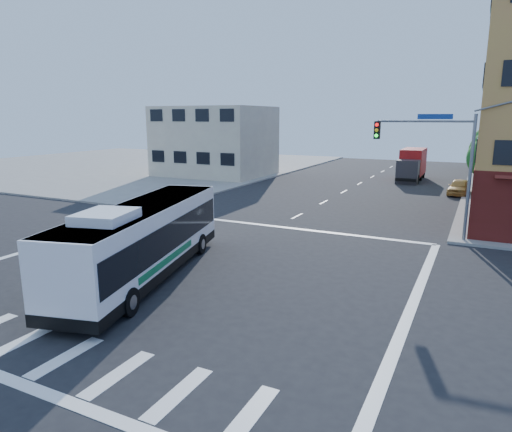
% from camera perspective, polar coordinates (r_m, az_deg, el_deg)
% --- Properties ---
extents(ground, '(120.00, 120.00, 0.00)m').
position_cam_1_polar(ground, '(21.04, -7.93, -6.80)').
color(ground, black).
rests_on(ground, ground).
extents(sidewalk_nw, '(50.00, 50.00, 0.15)m').
position_cam_1_polar(sidewalk_nw, '(69.49, -15.69, 6.26)').
color(sidewalk_nw, gray).
rests_on(sidewalk_nw, ground).
extents(building_west, '(12.06, 10.06, 8.00)m').
position_cam_1_polar(building_west, '(54.39, -5.13, 9.26)').
color(building_west, beige).
rests_on(building_west, ground).
extents(signal_mast_ne, '(7.91, 1.13, 8.07)m').
position_cam_1_polar(signal_mast_ne, '(27.13, 21.76, 7.50)').
color(signal_mast_ne, slate).
rests_on(signal_mast_ne, ground).
extents(street_tree_a, '(3.60, 3.60, 5.53)m').
position_cam_1_polar(street_tree_a, '(44.40, 27.25, 6.75)').
color(street_tree_a, '#3B2515').
rests_on(street_tree_a, ground).
extents(street_tree_b, '(3.80, 3.80, 5.79)m').
position_cam_1_polar(street_tree_b, '(52.37, 27.22, 7.57)').
color(street_tree_b, '#3B2515').
rests_on(street_tree_b, ground).
extents(street_tree_c, '(3.40, 3.40, 5.29)m').
position_cam_1_polar(street_tree_c, '(60.37, 27.15, 7.75)').
color(street_tree_c, '#3B2515').
rests_on(street_tree_c, ground).
extents(street_tree_d, '(4.00, 4.00, 6.03)m').
position_cam_1_polar(street_tree_d, '(68.34, 27.16, 8.48)').
color(street_tree_d, '#3B2515').
rests_on(street_tree_d, ground).
extents(transit_bus, '(5.39, 12.15, 3.52)m').
position_cam_1_polar(transit_bus, '(20.10, -13.79, -2.81)').
color(transit_bus, black).
rests_on(transit_bus, ground).
extents(box_truck, '(2.29, 7.56, 3.40)m').
position_cam_1_polar(box_truck, '(52.92, 18.89, 6.01)').
color(box_truck, '#2A2930').
rests_on(box_truck, ground).
extents(parked_car, '(1.96, 4.21, 1.39)m').
position_cam_1_polar(parked_car, '(44.70, 24.05, 3.33)').
color(parked_car, gold).
rests_on(parked_car, ground).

